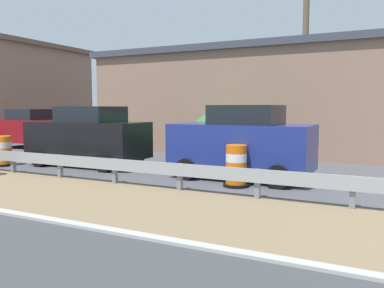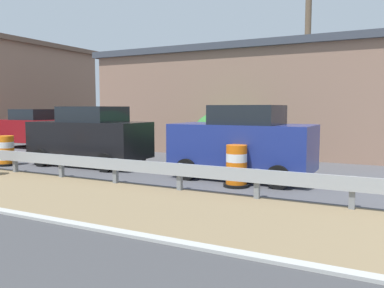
{
  "view_description": "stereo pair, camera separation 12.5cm",
  "coord_description": "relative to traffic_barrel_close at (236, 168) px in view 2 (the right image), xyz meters",
  "views": [
    {
      "loc": [
        -6.5,
        3.61,
        2.13
      ],
      "look_at": [
        2.41,
        8.01,
        1.2
      ],
      "focal_mm": 36.26,
      "sensor_mm": 36.0,
      "label": 1
    },
    {
      "loc": [
        -6.45,
        3.5,
        2.13
      ],
      "look_at": [
        2.41,
        8.01,
        1.2
      ],
      "focal_mm": 36.26,
      "sensor_mm": 36.0,
      "label": 2
    }
  ],
  "objects": [
    {
      "name": "traffic_barrel_mid",
      "position": [
        -0.21,
        8.96,
        -0.02
      ],
      "size": [
        0.72,
        0.72,
        1.1
      ],
      "color": "orange",
      "rests_on": "ground"
    },
    {
      "name": "utility_pole_near",
      "position": [
        6.17,
        -0.62,
        4.1
      ],
      "size": [
        0.24,
        1.8,
        8.92
      ],
      "color": "brown",
      "rests_on": "ground"
    },
    {
      "name": "traffic_barrel_close",
      "position": [
        0.0,
        0.0,
        0.0
      ],
      "size": [
        0.7,
        0.7,
        1.14
      ],
      "color": "orange",
      "rests_on": "ground"
    },
    {
      "name": "car_mid_far_lane",
      "position": [
        4.74,
        13.11,
        0.51
      ],
      "size": [
        2.01,
        4.03,
        2.05
      ],
      "rotation": [
        0.0,
        0.0,
        -1.56
      ],
      "color": "maroon",
      "rests_on": "ground"
    },
    {
      "name": "car_lead_near_lane",
      "position": [
        1.16,
        0.24,
        0.59
      ],
      "size": [
        2.13,
        4.19,
        2.21
      ],
      "rotation": [
        0.0,
        0.0,
        1.55
      ],
      "color": "navy",
      "rests_on": "ground"
    },
    {
      "name": "roadside_shop_near",
      "position": [
        10.43,
        2.56,
        1.97
      ],
      "size": [
        9.28,
        14.9,
        4.94
      ],
      "color": "#93705B",
      "rests_on": "ground"
    },
    {
      "name": "bush_roadside",
      "position": [
        4.72,
        2.3,
        0.49
      ],
      "size": [
        2.61,
        2.61,
        2.01
      ],
      "primitive_type": "ellipsoid",
      "color": "#337533",
      "rests_on": "ground"
    },
    {
      "name": "car_distant_b",
      "position": [
        1.2,
        6.16,
        0.57
      ],
      "size": [
        2.26,
        4.42,
        2.18
      ],
      "rotation": [
        0.0,
        0.0,
        1.6
      ],
      "color": "black",
      "rests_on": "ground"
    }
  ]
}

